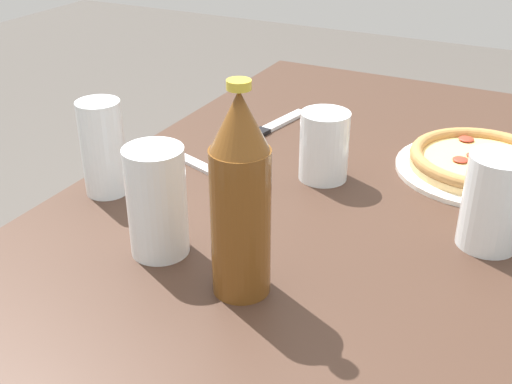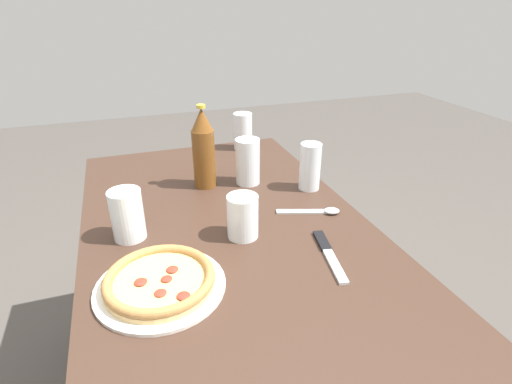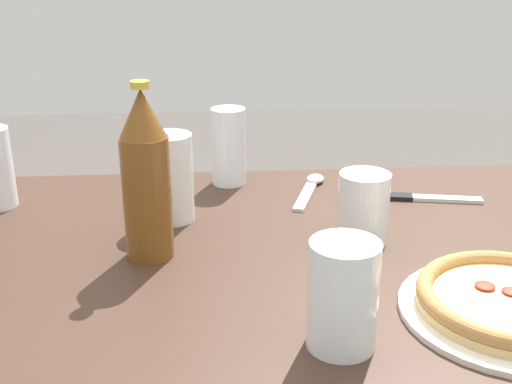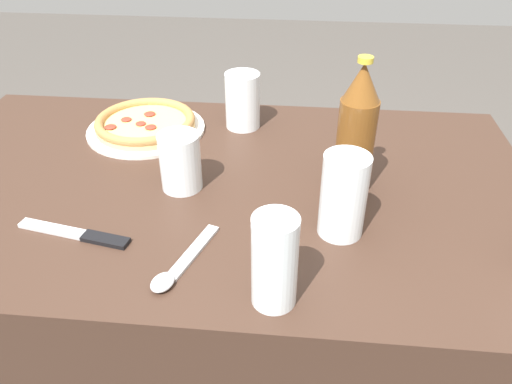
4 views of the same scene
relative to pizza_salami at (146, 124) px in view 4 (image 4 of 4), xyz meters
name	(u,v)px [view 4 (image 4 of 4)]	position (x,y,z in m)	size (l,w,h in m)	color
table	(223,313)	(0.20, -0.20, -0.40)	(1.27, 0.74, 0.77)	#3D281E
pizza_salami	(146,124)	(0.00, 0.00, 0.00)	(0.27, 0.27, 0.04)	silver
glass_iced_tea	(343,198)	(0.44, -0.34, 0.05)	(0.08, 0.08, 0.15)	white
glass_red_wine	(275,266)	(0.34, -0.51, 0.05)	(0.07, 0.07, 0.15)	white
glass_mango_juice	(181,165)	(0.14, -0.22, 0.03)	(0.08, 0.08, 0.11)	white
glass_orange_juice	(243,102)	(0.22, 0.05, 0.05)	(0.08, 0.08, 0.13)	white
beer_bottle	(356,131)	(0.46, -0.20, 0.11)	(0.07, 0.07, 0.26)	brown
knife	(78,234)	(-0.01, -0.39, -0.01)	(0.21, 0.06, 0.01)	black
spoon	(175,268)	(0.18, -0.46, -0.01)	(0.08, 0.18, 0.02)	silver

